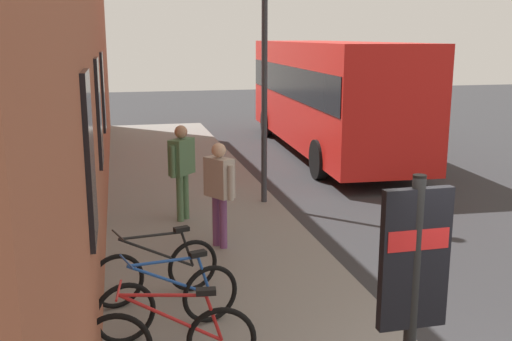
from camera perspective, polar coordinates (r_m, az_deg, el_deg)
ground at (r=11.13m, az=9.87°, el=-5.88°), size 60.00×60.00×0.00m
sidewalk_pavement at (r=12.28m, az=-5.77°, el=-3.70°), size 24.00×3.50×0.12m
station_facade at (r=12.71m, az=-16.26°, el=14.20°), size 22.00×0.65×7.92m
bicycle_leaning_wall at (r=6.32m, az=-8.15°, el=-15.74°), size 0.48×1.77×0.97m
bicycle_nearest_sign at (r=7.16m, az=-8.21°, el=-12.18°), size 0.64×1.72×0.97m
bicycle_under_window at (r=8.03m, az=-9.44°, el=-9.41°), size 0.67×1.71×0.97m
transit_info_sign at (r=4.74m, az=14.77°, el=-9.88°), size 0.10×0.55×2.40m
city_bus at (r=18.36m, az=6.80°, el=7.61°), size 10.61×3.04×3.35m
pedestrian_by_facade at (r=9.66m, az=-3.52°, el=-1.31°), size 0.58×0.47×1.73m
pedestrian_near_bus at (r=11.15m, az=-7.08°, el=0.73°), size 0.56×0.53×1.80m
street_lamp at (r=12.11m, az=0.82°, el=12.38°), size 0.28×0.28×5.67m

